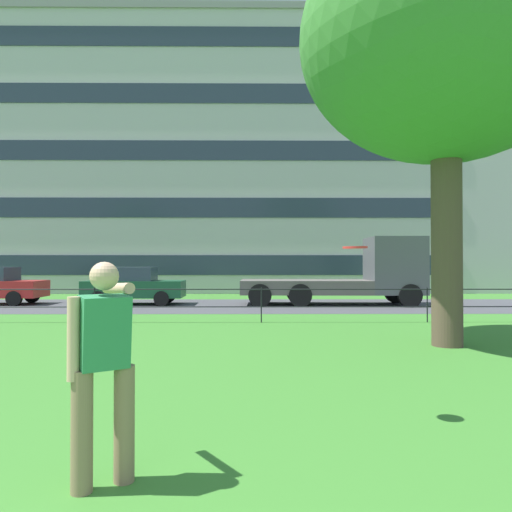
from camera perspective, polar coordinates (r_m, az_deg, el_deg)
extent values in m
cube|color=#424247|center=(19.44, -6.78, -5.86)|extent=(80.00, 6.46, 0.01)
cylinder|color=black|center=(14.53, -18.65, -5.55)|extent=(0.04, 0.04, 1.00)
cylinder|color=black|center=(13.81, 0.63, -5.85)|extent=(0.04, 0.04, 1.00)
cylinder|color=black|center=(14.70, 19.68, -5.49)|extent=(0.04, 0.04, 1.00)
cylinder|color=black|center=(13.98, -9.26, -5.98)|extent=(33.43, 0.03, 0.03)
cylinder|color=black|center=(13.94, -9.25, -3.93)|extent=(33.43, 0.03, 0.03)
cylinder|color=brown|center=(10.65, 21.70, 2.74)|extent=(0.62, 0.62, 4.72)
ellipsoid|color=#3D7F33|center=(11.62, 21.59, 22.98)|extent=(6.06, 6.06, 5.15)
sphere|color=#417235|center=(12.73, 18.93, 17.73)|extent=(3.26, 3.26, 3.26)
sphere|color=#378236|center=(12.86, 14.26, 24.04)|extent=(3.36, 3.36, 3.36)
cylinder|color=#846B4C|center=(4.01, -19.98, -18.99)|extent=(0.16, 0.16, 0.90)
cylinder|color=#846B4C|center=(4.10, -15.38, -18.62)|extent=(0.16, 0.16, 0.90)
cube|color=#2D7F4C|center=(3.89, -17.61, -8.58)|extent=(0.44, 0.42, 0.57)
sphere|color=tan|center=(3.86, -17.58, -2.29)|extent=(0.22, 0.22, 0.22)
cylinder|color=tan|center=(4.21, -16.13, -3.71)|extent=(0.42, 0.57, 0.12)
cylinder|color=tan|center=(3.84, -20.88, -9.17)|extent=(0.09, 0.09, 0.62)
cylinder|color=red|center=(5.32, 11.69, 1.01)|extent=(0.38, 0.38, 0.03)
cylinder|color=black|center=(22.80, -25.06, -4.30)|extent=(0.60, 0.21, 0.60)
cylinder|color=black|center=(21.33, -26.81, -4.53)|extent=(0.60, 0.21, 0.60)
cube|color=#194C2D|center=(20.41, -14.20, -3.81)|extent=(4.02, 1.74, 0.68)
cube|color=#2D3847|center=(20.42, -14.60, -2.06)|extent=(1.92, 1.54, 0.56)
cylinder|color=black|center=(20.98, -10.39, -4.67)|extent=(0.60, 0.21, 0.60)
cylinder|color=black|center=(19.39, -11.16, -4.98)|extent=(0.60, 0.21, 0.60)
cylinder|color=black|center=(21.52, -16.94, -4.55)|extent=(0.60, 0.21, 0.60)
cylinder|color=black|center=(19.97, -18.21, -4.83)|extent=(0.60, 0.21, 0.60)
cube|color=#4C4C51|center=(20.35, 16.10, -1.10)|extent=(2.17, 2.36, 2.30)
cube|color=#283342|center=(20.60, 18.50, -0.13)|extent=(0.17, 1.84, 0.87)
cube|color=#56514C|center=(19.75, 5.81, -3.67)|extent=(5.26, 2.45, 0.56)
cylinder|color=black|center=(21.49, 16.20, -4.16)|extent=(0.91, 0.33, 0.90)
cylinder|color=black|center=(19.46, 17.82, -4.50)|extent=(0.91, 0.33, 0.90)
cylinder|color=black|center=(20.80, 4.86, -4.30)|extent=(0.91, 0.33, 0.90)
cylinder|color=black|center=(18.70, 5.27, -4.69)|extent=(0.91, 0.33, 0.90)
cylinder|color=black|center=(20.76, 0.55, -4.31)|extent=(0.91, 0.33, 0.90)
cylinder|color=black|center=(18.65, 0.47, -4.70)|extent=(0.91, 0.33, 0.90)
cube|color=#B7B2AD|center=(35.32, -7.56, 9.35)|extent=(37.84, 15.96, 15.90)
cube|color=gray|center=(37.62, -7.53, 21.66)|extent=(38.08, 16.20, 0.40)
cube|color=#283342|center=(26.83, -9.70, -1.07)|extent=(31.79, 0.06, 1.10)
cube|color=#283342|center=(27.01, -9.68, 5.69)|extent=(31.79, 0.06, 1.10)
cube|color=#283342|center=(27.55, -9.66, 12.27)|extent=(31.79, 0.06, 1.10)
cube|color=#283342|center=(28.44, -9.65, 18.53)|extent=(31.79, 0.06, 1.10)
cube|color=#283342|center=(29.65, -9.63, 24.34)|extent=(31.79, 0.06, 1.10)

